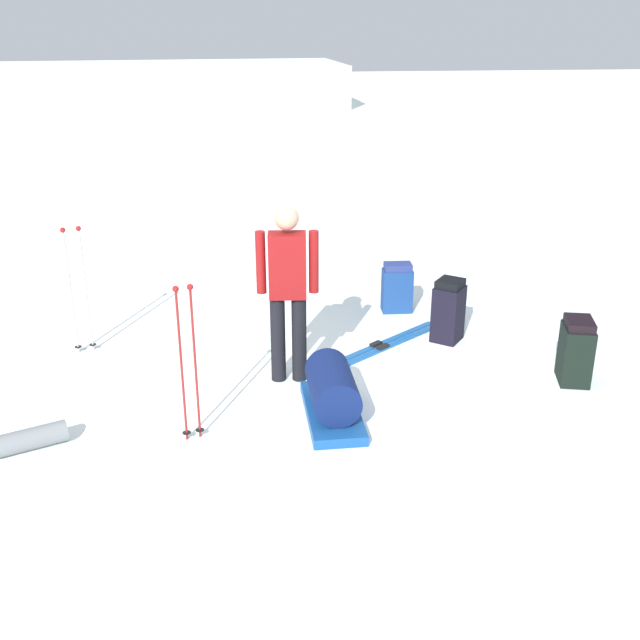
% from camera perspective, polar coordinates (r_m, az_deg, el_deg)
% --- Properties ---
extents(ground_plane, '(80.00, 80.00, 0.00)m').
position_cam_1_polar(ground_plane, '(7.11, 0.00, -5.23)').
color(ground_plane, white).
extents(distant_snow_ridge, '(13.40, 5.98, 1.51)m').
position_cam_1_polar(distant_snow_ridge, '(29.86, -11.63, 17.00)').
color(distant_snow_ridge, white).
rests_on(distant_snow_ridge, ground_plane).
extents(skier_standing, '(0.57, 0.24, 1.70)m').
position_cam_1_polar(skier_standing, '(6.92, -2.46, 2.61)').
color(skier_standing, black).
rests_on(skier_standing, ground_plane).
extents(ski_pair_near, '(1.56, 1.26, 0.05)m').
position_cam_1_polar(ski_pair_near, '(7.95, 4.51, -2.06)').
color(ski_pair_near, '#1C579C').
rests_on(ski_pair_near, ground_plane).
extents(backpack_large_dark, '(0.35, 0.24, 0.59)m').
position_cam_1_polar(backpack_large_dark, '(8.87, 5.85, 2.43)').
color(backpack_large_dark, navy).
rests_on(backpack_large_dark, ground_plane).
extents(backpack_bright, '(0.35, 0.43, 0.64)m').
position_cam_1_polar(backpack_bright, '(7.52, 18.77, -2.25)').
color(backpack_bright, black).
rests_on(backpack_bright, ground_plane).
extents(backpack_small_spare, '(0.40, 0.41, 0.68)m').
position_cam_1_polar(backpack_small_spare, '(8.12, 9.68, 0.68)').
color(backpack_small_spare, black).
rests_on(backpack_small_spare, ground_plane).
extents(ski_poles_planted_near, '(0.21, 0.11, 1.33)m').
position_cam_1_polar(ski_poles_planted_near, '(7.98, -17.85, 2.60)').
color(ski_poles_planted_near, '#BBB6B5').
rests_on(ski_poles_planted_near, ground_plane).
extents(ski_poles_planted_far, '(0.18, 0.10, 1.35)m').
position_cam_1_polar(ski_poles_planted_far, '(6.08, -9.96, -2.71)').
color(ski_poles_planted_far, maroon).
rests_on(ski_poles_planted_far, ground_plane).
extents(gear_sled, '(0.47, 1.07, 0.49)m').
position_cam_1_polar(gear_sled, '(6.54, 0.94, -5.58)').
color(gear_sled, '#16498C').
rests_on(gear_sled, ground_plane).
extents(sleeping_mat_rolled, '(0.58, 0.39, 0.18)m').
position_cam_1_polar(sleeping_mat_rolled, '(6.58, -20.96, -8.37)').
color(sleeping_mat_rolled, gray).
rests_on(sleeping_mat_rolled, ground_plane).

